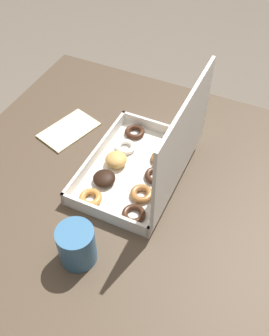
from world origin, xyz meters
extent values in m
plane|color=#6B6054|center=(0.00, 0.00, 0.00)|extent=(8.00, 8.00, 0.00)
cube|color=#4C3D2D|center=(0.00, 0.00, 0.72)|extent=(0.92, 1.00, 0.03)
cylinder|color=#4C3D2D|center=(-0.41, -0.45, 0.35)|extent=(0.06, 0.06, 0.71)
cube|color=silver|center=(-0.05, -0.03, 0.74)|extent=(0.34, 0.23, 0.01)
cube|color=white|center=(-0.05, -0.14, 0.76)|extent=(0.34, 0.01, 0.03)
cube|color=white|center=(-0.05, 0.08, 0.76)|extent=(0.34, 0.01, 0.03)
cube|color=white|center=(-0.22, -0.03, 0.76)|extent=(0.01, 0.23, 0.03)
cube|color=white|center=(0.11, -0.03, 0.76)|extent=(0.01, 0.23, 0.03)
cube|color=white|center=(-0.05, 0.09, 0.90)|extent=(0.34, 0.01, 0.24)
torus|color=#381E11|center=(-0.18, -0.09, 0.75)|extent=(0.06, 0.06, 0.02)
torus|color=white|center=(-0.12, -0.09, 0.75)|extent=(0.06, 0.06, 0.02)
ellipsoid|color=tan|center=(-0.06, -0.09, 0.76)|extent=(0.06, 0.06, 0.03)
ellipsoid|color=black|center=(0.01, -0.09, 0.76)|extent=(0.06, 0.06, 0.03)
torus|color=#B77A38|center=(0.08, -0.09, 0.75)|extent=(0.06, 0.06, 0.02)
torus|color=#9E6633|center=(-0.19, 0.02, 0.75)|extent=(0.06, 0.06, 0.02)
torus|color=#9E6633|center=(-0.12, 0.02, 0.75)|extent=(0.06, 0.06, 0.02)
torus|color=#381E11|center=(-0.06, 0.03, 0.75)|extent=(0.06, 0.06, 0.02)
torus|color=#9E6633|center=(0.01, 0.02, 0.75)|extent=(0.06, 0.06, 0.02)
torus|color=#381E11|center=(0.08, 0.03, 0.75)|extent=(0.06, 0.06, 0.01)
cylinder|color=teal|center=(0.22, -0.04, 0.79)|extent=(0.08, 0.08, 0.10)
cylinder|color=black|center=(0.22, -0.04, 0.83)|extent=(0.07, 0.07, 0.01)
cube|color=beige|center=(-0.12, -0.27, 0.74)|extent=(0.19, 0.15, 0.01)
camera|label=1|loc=(0.57, 0.26, 1.51)|focal=42.00mm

